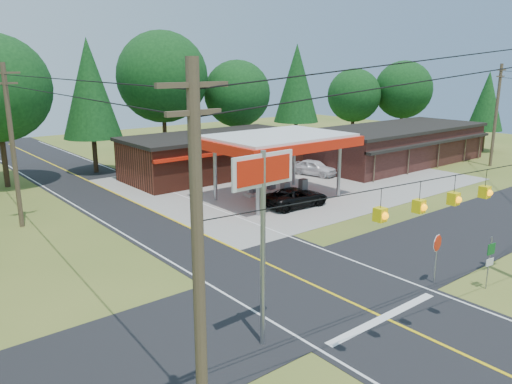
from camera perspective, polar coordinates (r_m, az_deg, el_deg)
ground at (r=23.24m, az=7.20°, el=-10.82°), size 120.00×120.00×0.00m
main_highway at (r=23.23m, az=7.20°, el=-10.80°), size 8.00×120.00×0.02m
cross_road at (r=23.23m, az=7.20°, el=-10.79°), size 70.00×7.00×0.02m
lane_center_yellow at (r=23.23m, az=7.20°, el=-10.76°), size 0.15×110.00×0.00m
gas_canopy at (r=37.09m, az=2.57°, el=5.65°), size 10.60×7.40×4.88m
convenience_store at (r=45.87m, az=-4.84°, el=4.30°), size 16.40×7.55×3.80m
strip_building at (r=53.54m, az=15.81°, el=5.24°), size 20.40×8.75×3.80m
utility_pole_near_left at (r=12.00m, az=-6.61°, el=-8.38°), size 1.80×0.30×10.00m
utility_pole_far_left at (r=33.55m, az=-26.08°, el=4.92°), size 1.80×0.30×10.00m
utility_pole_far_right at (r=54.83m, az=25.75°, el=8.05°), size 1.80×0.30×10.00m
overhead_beacons at (r=17.03m, az=20.14°, el=1.20°), size 17.04×2.04×1.03m
treeline_backdrop at (r=41.75m, az=-16.46°, el=10.51°), size 70.27×51.59×13.30m
suv_car at (r=35.66m, az=4.60°, el=-0.61°), size 5.21×5.21×1.37m
sedan_car at (r=46.01m, az=6.68°, el=2.77°), size 5.13×5.13×1.44m
big_stop_sign at (r=16.78m, az=0.83°, el=-1.29°), size 2.64×0.22×7.10m
octagonal_stop_sign at (r=24.27m, az=19.99°, el=-5.94°), size 0.83×0.18×2.40m
route_sign_post at (r=24.67m, az=25.17°, el=-6.84°), size 0.51×0.12×2.50m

